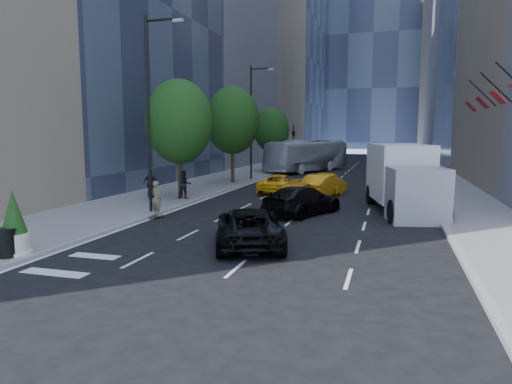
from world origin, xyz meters
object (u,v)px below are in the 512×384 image
(trash_can, at_px, (6,243))
(planter_shrub, at_px, (14,224))
(box_truck, at_px, (403,178))
(black_sedan_lincoln, at_px, (249,227))
(skateboarder, at_px, (157,201))
(city_bus, at_px, (308,156))
(black_sedan_mercedes, at_px, (303,200))

(trash_can, relative_size, planter_shrub, 0.42)
(box_truck, bearing_deg, black_sedan_lincoln, -133.62)
(skateboarder, distance_m, planter_shrub, 8.07)
(skateboarder, relative_size, city_bus, 0.14)
(skateboarder, height_order, trash_can, skateboarder)
(skateboarder, bearing_deg, city_bus, -69.75)
(black_sedan_mercedes, bearing_deg, black_sedan_lincoln, 108.27)
(box_truck, height_order, trash_can, box_truck)
(trash_can, bearing_deg, black_sedan_lincoln, 31.65)
(black_sedan_lincoln, relative_size, city_bus, 0.41)
(skateboarder, relative_size, trash_can, 1.92)
(skateboarder, height_order, black_sedan_lincoln, skateboarder)
(skateboarder, xyz_separation_m, box_truck, (11.85, 5.44, 0.96))
(trash_can, bearing_deg, black_sedan_mercedes, 55.93)
(trash_can, height_order, planter_shrub, planter_shrub)
(black_sedan_mercedes, height_order, city_bus, city_bus)
(planter_shrub, bearing_deg, box_truck, 46.28)
(skateboarder, distance_m, trash_can, 8.44)
(black_sedan_mercedes, xyz_separation_m, city_bus, (-4.50, 26.92, 1.02))
(black_sedan_lincoln, bearing_deg, black_sedan_mercedes, -115.13)
(black_sedan_lincoln, relative_size, black_sedan_mercedes, 1.01)
(skateboarder, bearing_deg, black_sedan_mercedes, -130.46)
(black_sedan_lincoln, bearing_deg, city_bus, -103.18)
(skateboarder, relative_size, planter_shrub, 0.81)
(black_sedan_mercedes, bearing_deg, box_truck, -131.88)
(city_bus, height_order, trash_can, city_bus)
(box_truck, distance_m, planter_shrub, 18.60)
(city_bus, xyz_separation_m, planter_shrub, (-3.30, -38.08, -0.58))
(city_bus, bearing_deg, planter_shrub, -72.45)
(black_sedan_lincoln, height_order, city_bus, city_bus)
(planter_shrub, bearing_deg, trash_can, -90.00)
(trash_can, distance_m, planter_shrub, 0.70)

